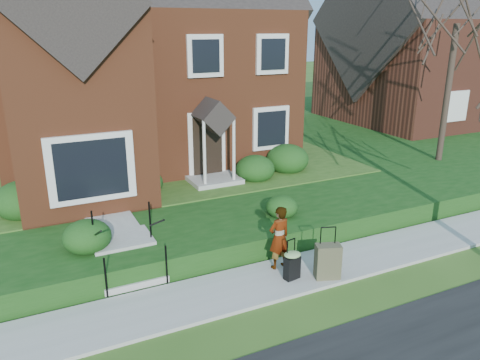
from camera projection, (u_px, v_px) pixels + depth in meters
ground at (259, 285)px, 10.38m from camera, size 120.00×120.00×0.00m
sidewalk at (259, 283)px, 10.37m from camera, size 60.00×1.60×0.08m
terrace at (224, 146)px, 21.27m from camera, size 44.00×20.00×0.60m
walkway at (101, 203)px, 13.43m from camera, size 1.20×6.00×0.06m
main_house at (131, 33)px, 16.88m from camera, size 10.40×10.20×9.40m
neighbour_house at (429, 31)px, 24.79m from camera, size 9.40×8.00×9.20m
front_steps at (126, 254)px, 10.78m from camera, size 1.40×2.02×1.50m
foundation_shrubs at (183, 179)px, 14.15m from camera, size 10.08×4.71×1.06m
woman at (279, 238)px, 10.76m from camera, size 0.60×0.43×1.52m
suitcase_black at (292, 264)px, 10.38m from camera, size 0.44×0.38×0.95m
suitcase_olive at (328, 261)px, 10.42m from camera, size 0.63×0.48×1.20m
tree_gap at (459, 9)px, 16.31m from camera, size 5.46×5.46×7.79m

